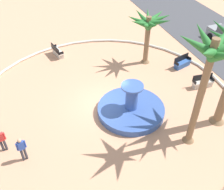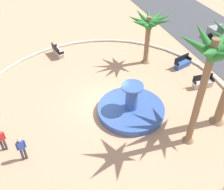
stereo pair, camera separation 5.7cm
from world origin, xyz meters
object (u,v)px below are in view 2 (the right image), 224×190
Objects in this scene: fountain at (131,109)px; palm_tree_mid_plaza at (209,65)px; bench_southeast at (58,52)px; bench_west at (203,83)px; person_cyclist_helmet at (22,148)px; bench_north at (182,63)px; palm_tree_near_fountain at (149,25)px; person_cyclist_photo at (1,139)px.

palm_tree_mid_plaza is (3.44, 2.31, 5.11)m from fountain.
palm_tree_mid_plaza is 14.56m from bench_southeast.
person_cyclist_helmet is at bearing -80.24° from bench_west.
bench_north is 0.99× the size of person_cyclist_helmet.
palm_tree_near_fountain reaches higher than person_cyclist_helmet.
palm_tree_mid_plaza is 4.31× the size of bench_west.
bench_southeast is (-3.64, -6.88, -3.05)m from palm_tree_near_fountain.
palm_tree_mid_plaza is at bearing 33.93° from fountain.
bench_west is 0.98× the size of bench_southeast.
palm_tree_mid_plaza is 4.22× the size of bench_southeast.
person_cyclist_helmet reaches higher than bench_west.
bench_north is (-2.90, 0.01, 0.00)m from bench_west.
person_cyclist_helmet is at bearing -57.33° from palm_tree_near_fountain.
palm_tree_near_fountain is 13.02m from person_cyclist_helmet.
palm_tree_mid_plaza is 4.21× the size of bench_north.
palm_tree_near_fountain is 0.62× the size of palm_tree_mid_plaza.
bench_west is (-0.77, 6.21, 0.02)m from fountain.
fountain reaches higher than bench_southeast.
bench_southeast is 1.02× the size of person_cyclist_photo.
fountain is 2.65× the size of person_cyclist_helmet.
bench_southeast is at bearing 159.79° from person_cyclist_helmet.
palm_tree_near_fountain is 4.34m from bench_north.
palm_tree_near_fountain is at bearing 122.67° from person_cyclist_helmet.
bench_southeast is 10.69m from person_cyclist_photo.
palm_tree_mid_plaza reaches higher than person_cyclist_helmet.
bench_southeast is at bearing -117.86° from palm_tree_near_fountain.
bench_west is (-4.21, 3.89, -5.08)m from palm_tree_mid_plaza.
bench_north is 1.03× the size of person_cyclist_photo.
bench_southeast is 0.98× the size of person_cyclist_helmet.
bench_west is at bearing 94.84° from person_cyclist_photo.
bench_west is 12.54m from bench_southeast.
fountain is at bearing -59.44° from bench_north.
fountain is 2.74× the size of bench_west.
person_cyclist_helmet is (5.19, -13.33, 0.61)m from bench_north.
palm_tree_mid_plaza reaches higher than bench_southeast.
bench_west is 14.42m from person_cyclist_photo.
person_cyclist_photo is (-1.07, -1.04, -0.04)m from person_cyclist_helmet.
bench_southeast is 11.25m from person_cyclist_helmet.
person_cyclist_photo is (9.47, -4.92, 0.57)m from bench_southeast.
person_cyclist_photo is (5.83, -11.81, -2.48)m from palm_tree_near_fountain.
fountain is 8.19m from person_cyclist_photo.
palm_tree_mid_plaza is 9.57m from bench_north.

